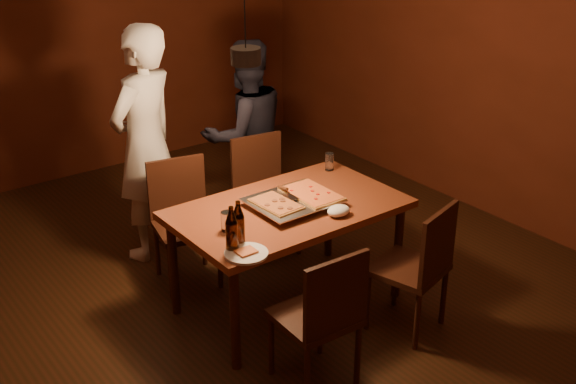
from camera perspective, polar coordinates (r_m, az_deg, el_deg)
room_shell at (r=4.43m, az=-3.25°, el=6.26°), size 6.00×6.00×6.00m
dining_table at (r=4.74m, az=-0.00°, el=-1.92°), size 1.50×0.90×0.75m
chair_far_left at (r=5.20m, az=-8.38°, el=-1.41°), size 0.50×0.50×0.49m
chair_far_right at (r=5.59m, az=-2.03°, el=0.72°), size 0.48×0.48×0.49m
chair_near_left at (r=4.05m, az=2.86°, el=-9.16°), size 0.44×0.44×0.49m
chair_near_right at (r=4.60m, az=10.48°, el=-5.17°), size 0.52×0.52×0.49m
pizza_tray at (r=4.69m, az=0.40°, el=-0.85°), size 0.59×0.50×0.05m
pizza_meat at (r=4.60m, az=-0.96°, el=-0.91°), size 0.23×0.35×0.02m
pizza_cheese at (r=4.75m, az=1.88°, el=-0.09°), size 0.26×0.41×0.02m
spatula at (r=4.69m, az=0.29°, el=-0.36°), size 0.12×0.25×0.04m
beer_bottle_a at (r=4.12m, az=-4.47°, el=-2.94°), size 0.07×0.07×0.28m
beer_bottle_b at (r=4.19m, az=-3.94°, el=-2.44°), size 0.07×0.07×0.27m
water_glass_left at (r=4.38m, az=-4.82°, el=-2.32°), size 0.08×0.08×0.12m
water_glass_right at (r=5.25m, az=3.29°, el=2.40°), size 0.06×0.06×0.13m
plate_slice at (r=4.13m, az=-3.32°, el=-4.87°), size 0.25×0.25×0.03m
napkin at (r=4.58m, az=4.02°, el=-1.48°), size 0.16×0.12×0.07m
diner_white at (r=5.46m, az=-11.21°, el=3.73°), size 0.77×0.66×1.79m
diner_dark at (r=5.89m, az=-3.36°, el=4.51°), size 0.82×0.67×1.56m
pendant_lamp at (r=4.33m, az=-3.36°, el=10.80°), size 0.18×0.18×1.10m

